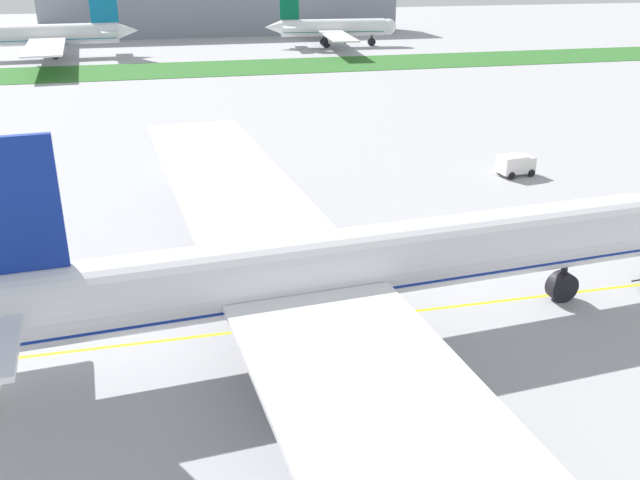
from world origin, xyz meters
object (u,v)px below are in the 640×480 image
parked_airliner_far_centre (331,28)px  parked_airliner_far_left (43,35)px  airliner_foreground (318,270)px  service_truck_fuel_bowser (516,164)px

parked_airliner_far_centre → parked_airliner_far_left: bearing=-175.9°
airliner_foreground → parked_airliner_far_left: (-36.35, 154.64, 0.14)m
service_truck_fuel_bowser → parked_airliner_far_centre: size_ratio=0.08×
airliner_foreground → service_truck_fuel_bowser: airliner_foreground is taller
parked_airliner_far_left → airliner_foreground: bearing=-76.8°
airliner_foreground → parked_airliner_far_left: 158.86m
parked_airliner_far_left → parked_airliner_far_centre: parked_airliner_far_left is taller
service_truck_fuel_bowser → parked_airliner_far_centre: bearing=86.0°
airliner_foreground → parked_airliner_far_centre: size_ratio=1.63×
service_truck_fuel_bowser → parked_airliner_far_centre: parked_airliner_far_centre is taller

